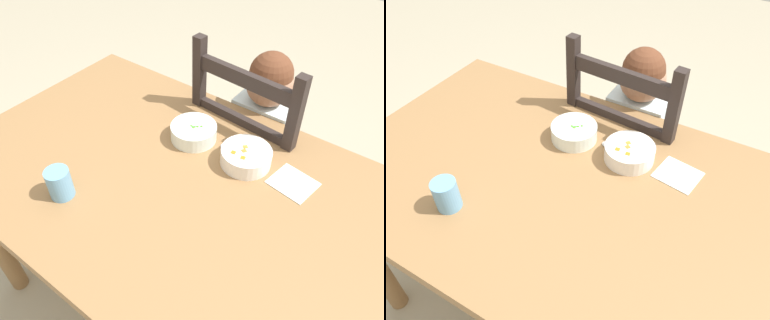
% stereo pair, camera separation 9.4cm
% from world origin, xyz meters
% --- Properties ---
extents(ground_plane, '(8.00, 8.00, 0.00)m').
position_xyz_m(ground_plane, '(0.00, 0.00, 0.00)').
color(ground_plane, tan).
extents(dining_table, '(1.44, 0.87, 0.77)m').
position_xyz_m(dining_table, '(0.00, 0.00, 0.66)').
color(dining_table, olive).
rests_on(dining_table, ground).
extents(dining_chair, '(0.45, 0.45, 1.03)m').
position_xyz_m(dining_chair, '(0.01, 0.48, 0.48)').
color(dining_chair, '#2B2220').
rests_on(dining_chair, ground).
extents(child_figure, '(0.32, 0.31, 0.97)m').
position_xyz_m(child_figure, '(0.02, 0.48, 0.64)').
color(child_figure, silver).
rests_on(child_figure, ground).
extents(bowl_of_peas, '(0.15, 0.15, 0.05)m').
position_xyz_m(bowl_of_peas, '(-0.08, 0.19, 0.79)').
color(bowl_of_peas, white).
rests_on(bowl_of_peas, dining_table).
extents(bowl_of_carrots, '(0.16, 0.16, 0.05)m').
position_xyz_m(bowl_of_carrots, '(0.12, 0.19, 0.80)').
color(bowl_of_carrots, white).
rests_on(bowl_of_carrots, dining_table).
extents(spoon, '(0.14, 0.03, 0.01)m').
position_xyz_m(spoon, '(0.06, 0.21, 0.77)').
color(spoon, silver).
rests_on(spoon, dining_table).
extents(drinking_cup, '(0.07, 0.07, 0.09)m').
position_xyz_m(drinking_cup, '(-0.23, -0.24, 0.81)').
color(drinking_cup, '#67A3CE').
rests_on(drinking_cup, dining_table).
extents(paper_napkin, '(0.14, 0.13, 0.00)m').
position_xyz_m(paper_napkin, '(0.28, 0.20, 0.77)').
color(paper_napkin, white).
rests_on(paper_napkin, dining_table).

